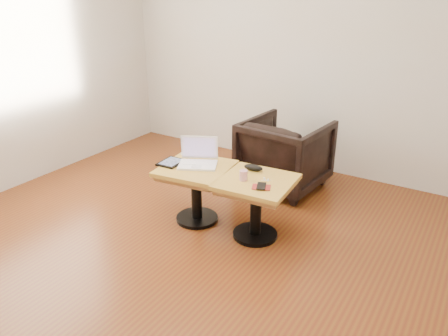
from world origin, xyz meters
The scene contains 11 objects.
room_shell centered at (0.00, 0.00, 1.35)m, with size 4.52×4.52×2.71m.
side_table_left centered at (-0.26, 0.57, 0.38)m, with size 0.63×0.63×0.51m.
side_table_right centered at (0.30, 0.61, 0.38)m, with size 0.60×0.60×0.51m.
laptop centered at (-0.27, 0.63, 0.56)m, with size 0.40×0.37×0.23m.
tablet centered at (-0.48, 0.52, 0.52)m, with size 0.19×0.23×0.02m.
charging_adapter centered at (-0.51, 0.74, 0.52)m, with size 0.04×0.04×0.02m, color white.
glasses_case centered at (0.19, 0.76, 0.54)m, with size 0.16×0.07×0.05m, color black.
striped_cup centered at (0.22, 0.55, 0.55)m, with size 0.06×0.06×0.08m, color #C33F5A.
earbuds_tangle centered at (0.37, 0.64, 0.52)m, with size 0.07×0.05×0.01m.
phone_on_sleeve centered at (0.40, 0.50, 0.52)m, with size 0.17×0.14×0.02m.
armchair centered at (0.09, 1.61, 0.35)m, with size 0.76×0.78×0.71m, color black.
Camera 1 is at (1.74, -2.17, 1.93)m, focal length 35.00 mm.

